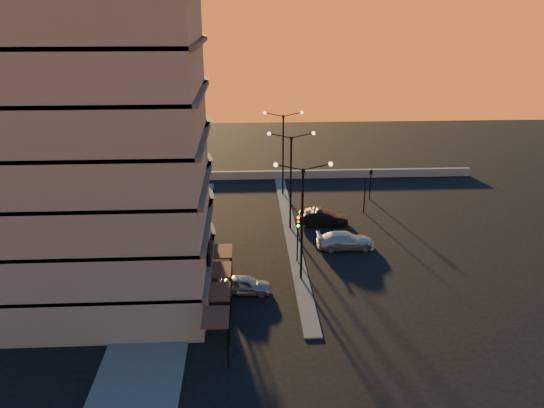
{
  "coord_description": "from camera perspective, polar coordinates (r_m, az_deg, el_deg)",
  "views": [
    {
      "loc": [
        -4.17,
        -36.66,
        20.04
      ],
      "look_at": [
        -1.94,
        6.21,
        4.02
      ],
      "focal_mm": 35.0,
      "sensor_mm": 36.0,
      "label": 1
    }
  ],
  "objects": [
    {
      "name": "ground",
      "position": [
        41.99,
        3.12,
        -8.07
      ],
      "size": [
        120.0,
        120.0,
        0.0
      ],
      "primitive_type": "plane",
      "color": "black",
      "rests_on": "ground"
    },
    {
      "name": "sidewalk_west",
      "position": [
        45.75,
        -10.68,
        -5.82
      ],
      "size": [
        5.0,
        40.0,
        0.12
      ],
      "primitive_type": "cube",
      "color": "#504F4D",
      "rests_on": "ground"
    },
    {
      "name": "median",
      "position": [
        50.93,
        1.96,
        -2.64
      ],
      "size": [
        1.2,
        36.0,
        0.12
      ],
      "primitive_type": "cube",
      "color": "#504F4D",
      "rests_on": "ground"
    },
    {
      "name": "parapet",
      "position": [
        65.93,
        2.53,
        3.21
      ],
      "size": [
        44.0,
        0.5,
        1.0
      ],
      "primitive_type": "cube",
      "color": "slate",
      "rests_on": "ground"
    },
    {
      "name": "building",
      "position": [
        38.85,
        -17.71,
        7.42
      ],
      "size": [
        14.35,
        17.08,
        25.0
      ],
      "color": "slate",
      "rests_on": "ground"
    },
    {
      "name": "streetlamp_near",
      "position": [
        39.63,
        3.27,
        -0.95
      ],
      "size": [
        4.32,
        0.32,
        9.51
      ],
      "color": "black",
      "rests_on": "ground"
    },
    {
      "name": "streetlamp_mid",
      "position": [
        49.03,
        2.04,
        3.31
      ],
      "size": [
        4.32,
        0.32,
        9.51
      ],
      "color": "black",
      "rests_on": "ground"
    },
    {
      "name": "streetlamp_far",
      "position": [
        58.62,
        1.2,
        6.19
      ],
      "size": [
        4.32,
        0.32,
        9.51
      ],
      "color": "black",
      "rests_on": "ground"
    },
    {
      "name": "traffic_light_main",
      "position": [
        43.3,
        2.8,
        -2.9
      ],
      "size": [
        0.28,
        0.44,
        4.25
      ],
      "color": "black",
      "rests_on": "ground"
    },
    {
      "name": "signal_east_a",
      "position": [
        55.16,
        9.94,
        0.98
      ],
      "size": [
        0.13,
        0.16,
        3.6
      ],
      "color": "black",
      "rests_on": "ground"
    },
    {
      "name": "signal_east_b",
      "position": [
        58.84,
        10.61,
        3.37
      ],
      "size": [
        0.42,
        1.99,
        3.6
      ],
      "color": "black",
      "rests_on": "ground"
    },
    {
      "name": "car_hatchback",
      "position": [
        39.83,
        -2.91,
        -8.68
      ],
      "size": [
        4.05,
        1.98,
        1.33
      ],
      "primitive_type": "imported",
      "rotation": [
        0.0,
        0.0,
        1.46
      ],
      "color": "gray",
      "rests_on": "ground"
    },
    {
      "name": "car_sedan",
      "position": [
        51.88,
        5.52,
        -1.42
      ],
      "size": [
        4.91,
        2.07,
        1.58
      ],
      "primitive_type": "imported",
      "rotation": [
        0.0,
        0.0,
        1.48
      ],
      "color": "black",
      "rests_on": "ground"
    },
    {
      "name": "car_wagon",
      "position": [
        47.17,
        7.9,
        -3.9
      ],
      "size": [
        5.13,
        2.2,
        1.47
      ],
      "primitive_type": "imported",
      "rotation": [
        0.0,
        0.0,
        1.6
      ],
      "color": "#B1B4B9",
      "rests_on": "ground"
    }
  ]
}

